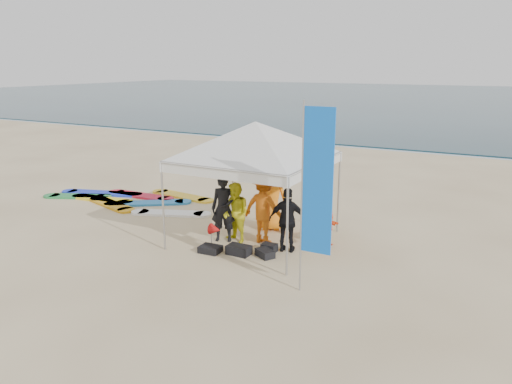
{
  "coord_description": "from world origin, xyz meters",
  "views": [
    {
      "loc": [
        6.28,
        -8.46,
        4.45
      ],
      "look_at": [
        0.37,
        2.6,
        1.2
      ],
      "focal_mm": 35.0,
      "sensor_mm": 36.0,
      "label": 1
    }
  ],
  "objects_px": {
    "person_yellow": "(236,213)",
    "person_black_b": "(288,220)",
    "person_orange_b": "(271,199)",
    "canopy_tent": "(255,122)",
    "feather_flag": "(316,184)",
    "person_orange_a": "(264,208)",
    "surfboard_spread": "(130,200)",
    "person_seated": "(328,228)",
    "marker_pennant": "(215,230)",
    "person_black_a": "(224,208)"
  },
  "relations": [
    {
      "from": "feather_flag",
      "to": "person_black_a",
      "type": "bearing_deg",
      "value": 150.81
    },
    {
      "from": "person_yellow",
      "to": "feather_flag",
      "type": "height_order",
      "value": "feather_flag"
    },
    {
      "from": "person_orange_b",
      "to": "canopy_tent",
      "type": "height_order",
      "value": "canopy_tent"
    },
    {
      "from": "person_yellow",
      "to": "person_seated",
      "type": "bearing_deg",
      "value": 41.62
    },
    {
      "from": "person_black_a",
      "to": "surfboard_spread",
      "type": "relative_size",
      "value": 0.29
    },
    {
      "from": "person_orange_b",
      "to": "marker_pennant",
      "type": "xyz_separation_m",
      "value": [
        -0.55,
        -1.98,
        -0.38
      ]
    },
    {
      "from": "person_orange_a",
      "to": "person_black_b",
      "type": "distance_m",
      "value": 0.86
    },
    {
      "from": "person_yellow",
      "to": "person_orange_b",
      "type": "bearing_deg",
      "value": 96.63
    },
    {
      "from": "person_orange_b",
      "to": "surfboard_spread",
      "type": "relative_size",
      "value": 0.29
    },
    {
      "from": "person_yellow",
      "to": "marker_pennant",
      "type": "xyz_separation_m",
      "value": [
        -0.2,
        -0.66,
        -0.28
      ]
    },
    {
      "from": "canopy_tent",
      "to": "surfboard_spread",
      "type": "distance_m",
      "value": 6.44
    },
    {
      "from": "canopy_tent",
      "to": "feather_flag",
      "type": "xyz_separation_m",
      "value": [
        2.47,
        -2.18,
        -0.82
      ]
    },
    {
      "from": "person_orange_a",
      "to": "person_orange_b",
      "type": "relative_size",
      "value": 1.04
    },
    {
      "from": "surfboard_spread",
      "to": "person_seated",
      "type": "bearing_deg",
      "value": -7.34
    },
    {
      "from": "person_yellow",
      "to": "marker_pennant",
      "type": "distance_m",
      "value": 0.75
    },
    {
      "from": "person_yellow",
      "to": "person_black_b",
      "type": "xyz_separation_m",
      "value": [
        1.44,
        0.02,
        0.02
      ]
    },
    {
      "from": "person_seated",
      "to": "surfboard_spread",
      "type": "bearing_deg",
      "value": 84.28
    },
    {
      "from": "person_orange_a",
      "to": "person_seated",
      "type": "bearing_deg",
      "value": -157.91
    },
    {
      "from": "person_seated",
      "to": "feather_flag",
      "type": "height_order",
      "value": "feather_flag"
    },
    {
      "from": "feather_flag",
      "to": "surfboard_spread",
      "type": "relative_size",
      "value": 0.63
    },
    {
      "from": "person_black_b",
      "to": "person_orange_b",
      "type": "distance_m",
      "value": 1.7
    },
    {
      "from": "person_yellow",
      "to": "person_seated",
      "type": "height_order",
      "value": "person_yellow"
    },
    {
      "from": "person_seated",
      "to": "canopy_tent",
      "type": "height_order",
      "value": "canopy_tent"
    },
    {
      "from": "person_black_a",
      "to": "person_orange_a",
      "type": "bearing_deg",
      "value": 0.31
    },
    {
      "from": "canopy_tent",
      "to": "marker_pennant",
      "type": "relative_size",
      "value": 7.29
    },
    {
      "from": "person_yellow",
      "to": "marker_pennant",
      "type": "height_order",
      "value": "person_yellow"
    },
    {
      "from": "marker_pennant",
      "to": "person_black_b",
      "type": "bearing_deg",
      "value": 22.65
    },
    {
      "from": "person_orange_a",
      "to": "canopy_tent",
      "type": "xyz_separation_m",
      "value": [
        -0.27,
        0.03,
        2.14
      ]
    },
    {
      "from": "person_orange_b",
      "to": "feather_flag",
      "type": "bearing_deg",
      "value": 105.56
    },
    {
      "from": "person_black_a",
      "to": "person_orange_b",
      "type": "distance_m",
      "value": 1.53
    },
    {
      "from": "person_yellow",
      "to": "person_orange_b",
      "type": "height_order",
      "value": "person_orange_b"
    },
    {
      "from": "person_yellow",
      "to": "person_orange_a",
      "type": "height_order",
      "value": "person_orange_a"
    },
    {
      "from": "canopy_tent",
      "to": "marker_pennant",
      "type": "bearing_deg",
      "value": -119.18
    },
    {
      "from": "person_orange_b",
      "to": "canopy_tent",
      "type": "bearing_deg",
      "value": 68.47
    },
    {
      "from": "person_orange_b",
      "to": "surfboard_spread",
      "type": "bearing_deg",
      "value": -27.31
    },
    {
      "from": "feather_flag",
      "to": "marker_pennant",
      "type": "distance_m",
      "value": 3.69
    },
    {
      "from": "person_black_a",
      "to": "person_seated",
      "type": "height_order",
      "value": "person_black_a"
    },
    {
      "from": "person_orange_a",
      "to": "person_orange_b",
      "type": "xyz_separation_m",
      "value": [
        -0.3,
        0.99,
        -0.04
      ]
    },
    {
      "from": "marker_pennant",
      "to": "canopy_tent",
      "type": "bearing_deg",
      "value": 60.82
    },
    {
      "from": "person_black_a",
      "to": "person_orange_a",
      "type": "height_order",
      "value": "person_orange_a"
    },
    {
      "from": "person_black_b",
      "to": "person_seated",
      "type": "xyz_separation_m",
      "value": [
        0.74,
        0.78,
        -0.32
      ]
    },
    {
      "from": "person_orange_a",
      "to": "feather_flag",
      "type": "height_order",
      "value": "feather_flag"
    },
    {
      "from": "person_orange_b",
      "to": "surfboard_spread",
      "type": "xyz_separation_m",
      "value": [
        -5.49,
        0.43,
        -0.84
      ]
    },
    {
      "from": "person_black_b",
      "to": "person_orange_b",
      "type": "bearing_deg",
      "value": -62.44
    },
    {
      "from": "person_black_b",
      "to": "surfboard_spread",
      "type": "bearing_deg",
      "value": -27.16
    },
    {
      "from": "person_orange_a",
      "to": "feather_flag",
      "type": "bearing_deg",
      "value": 140.36
    },
    {
      "from": "person_orange_b",
      "to": "surfboard_spread",
      "type": "height_order",
      "value": "person_orange_b"
    },
    {
      "from": "person_black_a",
      "to": "canopy_tent",
      "type": "height_order",
      "value": "canopy_tent"
    },
    {
      "from": "canopy_tent",
      "to": "surfboard_spread",
      "type": "xyz_separation_m",
      "value": [
        -5.51,
        1.39,
        -3.02
      ]
    },
    {
      "from": "person_black_a",
      "to": "marker_pennant",
      "type": "height_order",
      "value": "person_black_a"
    }
  ]
}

